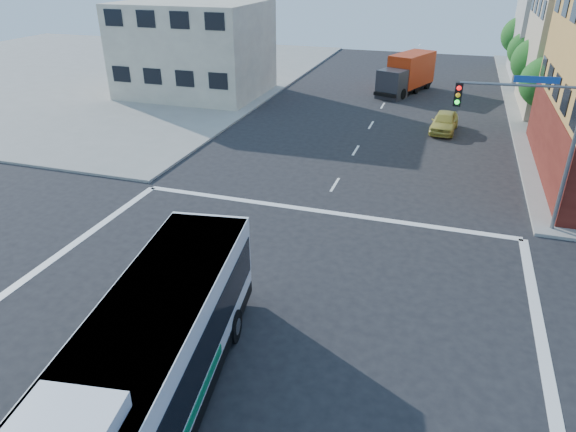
% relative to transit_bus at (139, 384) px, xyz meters
% --- Properties ---
extents(ground, '(120.00, 120.00, 0.00)m').
position_rel_transit_bus_xyz_m(ground, '(0.87, 5.00, -1.86)').
color(ground, black).
rests_on(ground, ground).
extents(sidewalk_nw, '(50.00, 50.00, 0.15)m').
position_rel_transit_bus_xyz_m(sidewalk_nw, '(-34.13, 40.00, -1.78)').
color(sidewalk_nw, gray).
rests_on(sidewalk_nw, ground).
extents(building_west, '(12.06, 10.06, 8.00)m').
position_rel_transit_bus_xyz_m(building_west, '(-16.15, 34.98, 2.15)').
color(building_west, beige).
rests_on(building_west, ground).
extents(signal_mast_ne, '(7.91, 1.13, 8.07)m').
position_rel_transit_bus_xyz_m(signal_mast_ne, '(9.95, 15.62, 3.12)').
color(signal_mast_ne, slate).
rests_on(signal_mast_ne, ground).
extents(street_tree_a, '(3.60, 3.60, 5.53)m').
position_rel_transit_bus_xyz_m(street_tree_a, '(12.77, 32.92, 1.73)').
color(street_tree_a, '#3B2415').
rests_on(street_tree_a, ground).
extents(street_tree_b, '(3.80, 3.80, 5.79)m').
position_rel_transit_bus_xyz_m(street_tree_b, '(12.77, 40.92, 1.89)').
color(street_tree_b, '#3B2415').
rests_on(street_tree_b, ground).
extents(street_tree_c, '(3.40, 3.40, 5.29)m').
position_rel_transit_bus_xyz_m(street_tree_c, '(12.77, 48.92, 1.60)').
color(street_tree_c, '#3B2415').
rests_on(street_tree_c, ground).
extents(street_tree_d, '(4.00, 4.00, 6.03)m').
position_rel_transit_bus_xyz_m(street_tree_d, '(12.77, 56.92, 2.02)').
color(street_tree_d, '#3B2415').
rests_on(street_tree_d, ground).
extents(transit_bus, '(4.63, 13.10, 3.80)m').
position_rel_transit_bus_xyz_m(transit_bus, '(0.00, 0.00, 0.00)').
color(transit_bus, black).
rests_on(transit_bus, ground).
extents(box_truck, '(4.77, 7.97, 3.46)m').
position_rel_transit_bus_xyz_m(box_truck, '(2.12, 41.44, -0.18)').
color(box_truck, '#28282E').
rests_on(box_truck, ground).
extents(parked_car, '(2.06, 4.37, 1.44)m').
position_rel_transit_bus_xyz_m(parked_car, '(6.15, 30.05, -1.14)').
color(parked_car, gold).
rests_on(parked_car, ground).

